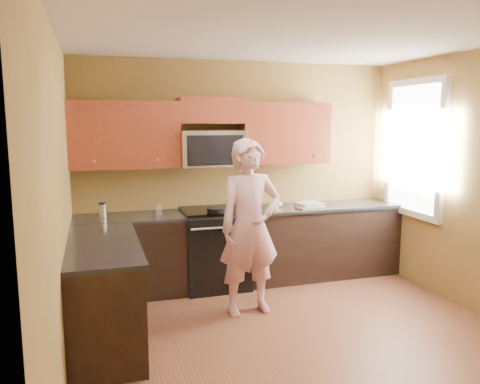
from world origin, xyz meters
name	(u,v)px	position (x,y,z in m)	size (l,w,h in m)	color
floor	(304,343)	(0.00, 0.00, 0.00)	(4.00, 4.00, 0.00)	brown
ceiling	(310,32)	(0.00, 0.00, 2.70)	(4.00, 4.00, 0.00)	white
wall_back	(239,171)	(0.00, 2.00, 1.35)	(4.00, 4.00, 0.00)	brown
wall_left	(59,208)	(-2.00, 0.00, 1.35)	(4.00, 4.00, 0.00)	brown
cabinet_back_run	(246,248)	(0.00, 1.70, 0.44)	(4.00, 0.60, 0.88)	black
cabinet_left_run	(104,294)	(-1.70, 0.60, 0.44)	(0.60, 1.60, 0.88)	black
countertop_back	(246,211)	(0.00, 1.69, 0.90)	(4.00, 0.62, 0.04)	black
countertop_left	(103,244)	(-1.69, 0.60, 0.90)	(0.62, 1.60, 0.04)	black
stove	(215,248)	(-0.40, 1.68, 0.47)	(0.76, 0.65, 0.95)	black
microwave	(212,166)	(-0.40, 1.80, 1.45)	(0.76, 0.40, 0.42)	silver
upper_cab_left	(126,168)	(-1.39, 1.83, 1.45)	(1.22, 0.33, 0.75)	maroon
upper_cab_right	(284,163)	(0.54, 1.83, 1.45)	(1.12, 0.33, 0.75)	maroon
upper_cab_over_mw	(210,111)	(-0.40, 1.83, 2.10)	(0.76, 0.33, 0.30)	maroon
window	(415,148)	(1.98, 1.20, 1.65)	(0.06, 1.06, 1.66)	white
woman	(250,227)	(-0.24, 0.83, 0.90)	(0.66, 0.43, 1.81)	pink
frying_pan	(217,212)	(-0.41, 1.49, 0.95)	(0.25, 0.43, 0.06)	black
butter_tub	(273,209)	(0.33, 1.63, 0.92)	(0.13, 0.13, 0.10)	yellow
toast_slice	(303,208)	(0.67, 1.51, 0.93)	(0.11, 0.11, 0.01)	#B27F47
napkin_a	(248,209)	(-0.02, 1.55, 0.95)	(0.11, 0.12, 0.06)	silver
napkin_b	(278,204)	(0.44, 1.76, 0.95)	(0.12, 0.13, 0.07)	silver
dish_towel	(310,205)	(0.82, 1.65, 0.95)	(0.30, 0.24, 0.05)	white
travel_mug	(103,217)	(-1.67, 1.73, 0.92)	(0.08, 0.08, 0.16)	silver
glass_b	(159,210)	(-1.05, 1.68, 0.98)	(0.07, 0.07, 0.12)	silver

